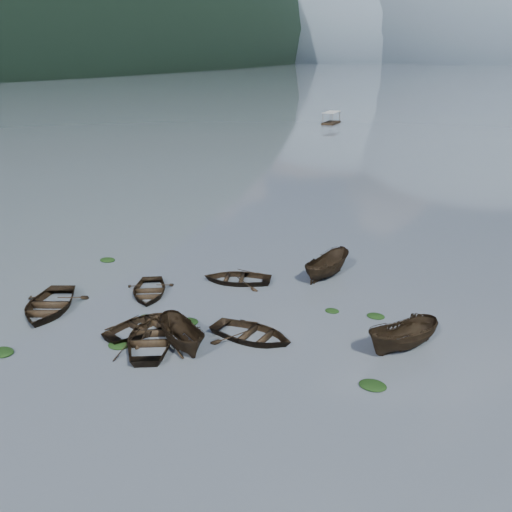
% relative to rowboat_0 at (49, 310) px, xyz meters
% --- Properties ---
extents(ground_plane, '(2400.00, 2400.00, 0.00)m').
position_rel_rowboat_0_xyz_m(ground_plane, '(8.92, -3.78, 0.00)').
color(ground_plane, '#4D5761').
extents(haze_mtn_a, '(520.00, 520.00, 280.00)m').
position_rel_rowboat_0_xyz_m(haze_mtn_a, '(-251.08, 896.22, 0.00)').
color(haze_mtn_a, '#475666').
rests_on(haze_mtn_a, ground).
extents(haze_mtn_b, '(520.00, 520.00, 340.00)m').
position_rel_rowboat_0_xyz_m(haze_mtn_b, '(-51.08, 896.22, 0.00)').
color(haze_mtn_b, '#475666').
rests_on(haze_mtn_b, ground).
extents(rowboat_0, '(5.53, 6.21, 1.06)m').
position_rel_rowboat_0_xyz_m(rowboat_0, '(0.00, 0.00, 0.00)').
color(rowboat_0, black).
rests_on(rowboat_0, ground).
extents(rowboat_1, '(4.30, 5.07, 0.89)m').
position_rel_rowboat_0_xyz_m(rowboat_1, '(6.27, 0.38, 0.00)').
color(rowboat_1, black).
rests_on(rowboat_1, ground).
extents(rowboat_2, '(4.18, 3.57, 1.56)m').
position_rel_rowboat_0_xyz_m(rowboat_2, '(9.05, -0.20, 0.00)').
color(rowboat_2, black).
rests_on(rowboat_2, ground).
extents(rowboat_3, '(5.38, 5.90, 1.00)m').
position_rel_rowboat_0_xyz_m(rowboat_3, '(7.49, -0.63, 0.00)').
color(rowboat_3, black).
rests_on(rowboat_3, ground).
extents(rowboat_4, '(4.60, 3.41, 0.91)m').
position_rel_rowboat_0_xyz_m(rowboat_4, '(11.71, 2.04, 0.00)').
color(rowboat_4, black).
rests_on(rowboat_4, ground).
extents(rowboat_5, '(3.68, 4.50, 1.66)m').
position_rel_rowboat_0_xyz_m(rowboat_5, '(18.80, 4.27, 0.00)').
color(rowboat_5, black).
rests_on(rowboat_5, ground).
extents(rowboat_6, '(4.66, 5.07, 0.86)m').
position_rel_rowboat_0_xyz_m(rowboat_6, '(3.71, 4.30, 0.00)').
color(rowboat_6, black).
rests_on(rowboat_6, ground).
extents(rowboat_7, '(5.01, 4.26, 0.88)m').
position_rel_rowboat_0_xyz_m(rowboat_7, '(7.53, 8.39, 0.00)').
color(rowboat_7, black).
rests_on(rowboat_7, ground).
extents(rowboat_8, '(2.53, 4.62, 1.69)m').
position_rel_rowboat_0_xyz_m(rowboat_8, '(12.25, 11.75, 0.00)').
color(rowboat_8, black).
rests_on(rowboat_8, ground).
extents(weed_clump_0, '(1.23, 1.01, 0.27)m').
position_rel_rowboat_0_xyz_m(weed_clump_0, '(1.59, -4.62, 0.00)').
color(weed_clump_0, black).
rests_on(weed_clump_0, ground).
extents(weed_clump_1, '(0.94, 0.75, 0.21)m').
position_rel_rowboat_0_xyz_m(weed_clump_1, '(5.58, 1.60, 0.00)').
color(weed_clump_1, black).
rests_on(weed_clump_1, ground).
extents(weed_clump_2, '(1.07, 0.86, 0.23)m').
position_rel_rowboat_0_xyz_m(weed_clump_2, '(6.16, -1.57, 0.00)').
color(weed_clump_2, black).
rests_on(weed_clump_2, ground).
extents(weed_clump_3, '(0.80, 0.68, 0.18)m').
position_rel_rowboat_0_xyz_m(weed_clump_3, '(14.32, 6.87, 0.00)').
color(weed_clump_3, black).
rests_on(weed_clump_3, ground).
extents(weed_clump_4, '(1.22, 0.96, 0.25)m').
position_rel_rowboat_0_xyz_m(weed_clump_4, '(18.38, 0.41, 0.00)').
color(weed_clump_4, black).
rests_on(weed_clump_4, ground).
extents(weed_clump_5, '(1.11, 0.89, 0.23)m').
position_rel_rowboat_0_xyz_m(weed_clump_5, '(-2.35, 7.80, 0.00)').
color(weed_clump_5, black).
rests_on(weed_clump_5, ground).
extents(weed_clump_6, '(1.08, 0.90, 0.22)m').
position_rel_rowboat_0_xyz_m(weed_clump_6, '(7.87, 2.16, 0.00)').
color(weed_clump_6, black).
rests_on(weed_clump_6, ground).
extents(weed_clump_7, '(0.99, 0.79, 0.22)m').
position_rel_rowboat_0_xyz_m(weed_clump_7, '(16.70, 7.25, 0.00)').
color(weed_clump_7, black).
rests_on(weed_clump_7, ground).
extents(pontoon_left, '(2.64, 5.87, 2.21)m').
position_rel_rowboat_0_xyz_m(pontoon_left, '(-14.44, 90.14, 0.00)').
color(pontoon_left, black).
rests_on(pontoon_left, ground).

